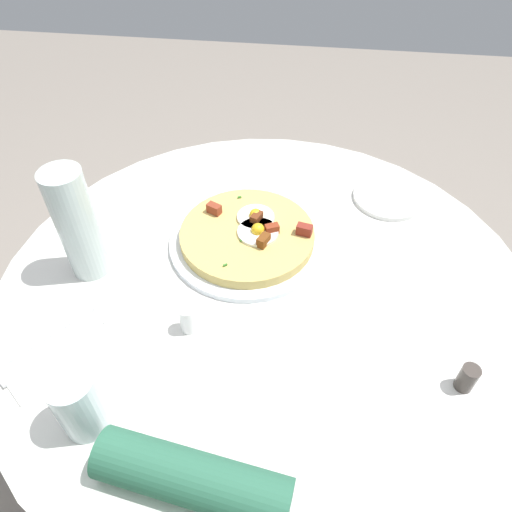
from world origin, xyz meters
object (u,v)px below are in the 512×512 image
at_px(knife, 55,350).
at_px(water_bottle, 77,224).
at_px(pizza_plate, 247,241).
at_px(fork, 45,337).
at_px(water_glass, 79,403).
at_px(dining_table, 264,340).
at_px(bread_plate, 388,197).
at_px(pepper_shaker, 467,378).
at_px(breakfast_pizza, 248,234).
at_px(salt_shaker, 188,319).

distance_m(knife, water_bottle, 0.22).
height_order(pizza_plate, fork, pizza_plate).
bearing_deg(water_glass, dining_table, -127.28).
height_order(bread_plate, pepper_shaker, pepper_shaker).
bearing_deg(bread_plate, pizza_plate, 31.81).
distance_m(water_glass, water_bottle, 0.32).
height_order(breakfast_pizza, water_bottle, water_bottle).
distance_m(breakfast_pizza, fork, 0.41).
bearing_deg(water_glass, water_bottle, -70.04).
xyz_separation_m(bread_plate, water_bottle, (0.58, 0.29, 0.11)).
height_order(fork, knife, same).
height_order(pizza_plate, water_glass, water_glass).
bearing_deg(water_glass, knife, -47.42).
bearing_deg(pepper_shaker, salt_shaker, -6.60).
bearing_deg(pizza_plate, fork, 42.00).
bearing_deg(salt_shaker, knife, 20.01).
distance_m(dining_table, water_glass, 0.44).
xyz_separation_m(bread_plate, knife, (0.57, 0.48, 0.00)).
xyz_separation_m(dining_table, salt_shaker, (0.12, 0.12, 0.21)).
distance_m(knife, water_glass, 0.15).
bearing_deg(water_bottle, water_glass, 109.96).
bearing_deg(water_glass, pepper_shaker, -166.76).
height_order(pizza_plate, water_bottle, water_bottle).
bearing_deg(dining_table, water_glass, 52.72).
xyz_separation_m(dining_table, water_glass, (0.23, 0.30, 0.24)).
distance_m(pizza_plate, pepper_shaker, 0.47).
bearing_deg(pepper_shaker, water_glass, 13.24).
height_order(breakfast_pizza, knife, breakfast_pizza).
bearing_deg(pizza_plate, dining_table, 114.95).
bearing_deg(bread_plate, breakfast_pizza, 31.78).
bearing_deg(dining_table, salt_shaker, 44.46).
bearing_deg(fork, knife, 90.00).
xyz_separation_m(knife, salt_shaker, (-0.21, -0.08, 0.02)).
height_order(breakfast_pizza, bread_plate, breakfast_pizza).
height_order(dining_table, bread_plate, bread_plate).
xyz_separation_m(fork, water_glass, (-0.13, 0.13, 0.05)).
height_order(breakfast_pizza, fork, breakfast_pizza).
bearing_deg(bread_plate, water_bottle, 26.28).
bearing_deg(salt_shaker, bread_plate, -131.90).
bearing_deg(water_bottle, salt_shaker, 151.86).
relative_size(pizza_plate, salt_shaker, 5.72).
relative_size(water_glass, salt_shaker, 2.13).
height_order(dining_table, pizza_plate, pizza_plate).
bearing_deg(dining_table, breakfast_pizza, -66.18).
bearing_deg(water_bottle, breakfast_pizza, -159.83).
xyz_separation_m(breakfast_pizza, pepper_shaker, (-0.38, 0.27, -0.00)).
relative_size(fork, pepper_shaker, 3.68).
relative_size(dining_table, pepper_shaker, 20.51).
distance_m(bread_plate, fork, 0.75).
distance_m(dining_table, salt_shaker, 0.27).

